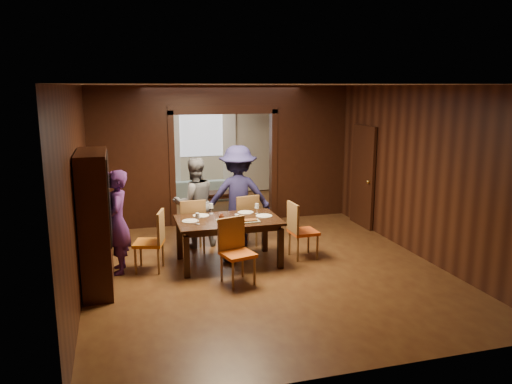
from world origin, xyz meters
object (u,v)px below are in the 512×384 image
object	(u,v)px
person_purple	(117,222)
coffee_table	(221,200)
person_grey	(195,203)
dining_table	(229,241)
person_navy	(238,196)
chair_right	(304,230)
chair_far_l	(192,225)
sofa	(197,189)
chair_left	(149,241)
chair_far_r	(243,220)
chair_near	(238,252)
hutch	(95,222)

from	to	relation	value
person_purple	coffee_table	bearing A→B (deg)	149.21
person_grey	dining_table	xyz separation A→B (m)	(0.38, -1.07, -0.44)
person_navy	chair_right	xyz separation A→B (m)	(0.89, -1.01, -0.43)
dining_table	coffee_table	world-z (taller)	dining_table
coffee_table	chair_far_l	xyz separation A→B (m)	(-1.16, -2.99, 0.28)
sofa	person_purple	bearing A→B (deg)	70.25
chair_left	chair_far_r	size ratio (longest dim) A/B	1.00
person_purple	chair_near	size ratio (longest dim) A/B	1.68
person_grey	chair_far_r	world-z (taller)	person_grey
person_navy	chair_right	bearing A→B (deg)	140.61
person_purple	chair_right	distance (m)	3.06
chair_far_l	chair_far_r	bearing A→B (deg)	-175.30
chair_far_r	chair_far_l	bearing A→B (deg)	-6.59
chair_right	chair_far_l	xyz separation A→B (m)	(-1.78, 0.83, 0.00)
sofa	coffee_table	xyz separation A→B (m)	(0.40, -1.08, -0.07)
person_purple	coffee_table	size ratio (longest dim) A/B	2.03
person_navy	dining_table	bearing A→B (deg)	76.30
dining_table	chair_far_r	bearing A→B (deg)	61.52
coffee_table	chair_left	distance (m)	4.22
chair_left	chair_right	size ratio (longest dim) A/B	1.00
person_navy	chair_right	world-z (taller)	person_navy
coffee_table	dining_table	bearing A→B (deg)	-100.07
sofa	chair_right	distance (m)	5.01
person_navy	chair_far_r	xyz separation A→B (m)	(0.07, -0.09, -0.43)
person_grey	person_navy	size ratio (longest dim) A/B	0.89
person_navy	coffee_table	xyz separation A→B (m)	(0.27, 2.81, -0.72)
chair_near	dining_table	bearing A→B (deg)	71.46
chair_right	sofa	bearing A→B (deg)	8.75
dining_table	chair_near	world-z (taller)	chair_near
coffee_table	chair_near	distance (m)	4.70
sofa	dining_table	bearing A→B (deg)	90.02
coffee_table	chair_far_r	world-z (taller)	chair_far_r
person_grey	hutch	world-z (taller)	hutch
sofa	chair_right	xyz separation A→B (m)	(1.03, -4.90, 0.21)
person_purple	chair_far_r	bearing A→B (deg)	111.65
chair_left	chair_far_l	bearing A→B (deg)	149.07
person_grey	sofa	size ratio (longest dim) A/B	0.87
person_navy	chair_far_r	bearing A→B (deg)	135.00
sofa	chair_left	distance (m)	5.06
person_purple	chair_right	size ratio (longest dim) A/B	1.68
person_purple	chair_right	world-z (taller)	person_purple
chair_far_r	coffee_table	bearing A→B (deg)	-105.65
person_purple	hutch	size ratio (longest dim) A/B	0.81
person_purple	sofa	size ratio (longest dim) A/B	0.87
person_purple	coffee_table	distance (m)	4.44
sofa	chair_far_l	size ratio (longest dim) A/B	1.93
person_purple	person_navy	world-z (taller)	person_navy
person_grey	dining_table	world-z (taller)	person_grey
chair_far_r	chair_near	distance (m)	1.81
chair_far_l	person_purple	bearing A→B (deg)	28.09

